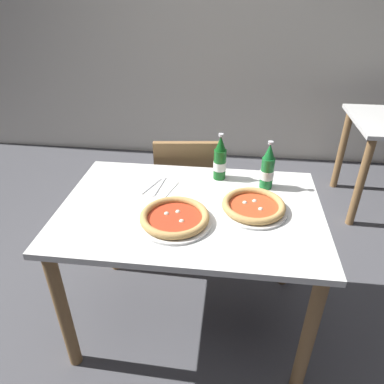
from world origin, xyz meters
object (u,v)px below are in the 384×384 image
at_px(pizza_margherita_near, 175,218).
at_px(beer_bottle_left, 268,169).
at_px(beer_bottle_center, 220,160).
at_px(dining_table_main, 191,227).
at_px(chair_behind_table, 187,188).
at_px(napkin_with_cutlery, 155,187).
at_px(pizza_marinara_far, 253,206).

xyz_separation_m(pizza_margherita_near, beer_bottle_left, (0.41, 0.35, 0.08)).
height_order(beer_bottle_left, beer_bottle_center, same).
bearing_deg(pizza_margherita_near, dining_table_main, 66.34).
bearing_deg(beer_bottle_left, dining_table_main, -147.36).
bearing_deg(chair_behind_table, napkin_with_cutlery, 71.03).
xyz_separation_m(dining_table_main, pizza_margherita_near, (-0.05, -0.12, 0.13)).
bearing_deg(pizza_marinara_far, pizza_margherita_near, -158.85).
relative_size(pizza_margherita_near, beer_bottle_left, 1.32).
xyz_separation_m(pizza_marinara_far, beer_bottle_center, (-0.17, 0.28, 0.08)).
relative_size(pizza_marinara_far, beer_bottle_left, 1.25).
bearing_deg(napkin_with_cutlery, dining_table_main, -38.09).
bearing_deg(pizza_margherita_near, beer_bottle_left, 40.69).
height_order(pizza_marinara_far, napkin_with_cutlery, pizza_marinara_far).
bearing_deg(beer_bottle_center, chair_behind_table, 123.96).
xyz_separation_m(chair_behind_table, napkin_with_cutlery, (-0.10, -0.45, 0.27)).
xyz_separation_m(chair_behind_table, pizza_margherita_near, (0.05, -0.73, 0.29)).
distance_m(pizza_margherita_near, napkin_with_cutlery, 0.31).
distance_m(beer_bottle_left, napkin_with_cutlery, 0.56).
bearing_deg(chair_behind_table, beer_bottle_center, 117.05).
height_order(dining_table_main, beer_bottle_center, beer_bottle_center).
bearing_deg(dining_table_main, beer_bottle_center, 68.41).
distance_m(dining_table_main, napkin_with_cutlery, 0.28).
height_order(dining_table_main, pizza_margherita_near, pizza_margherita_near).
xyz_separation_m(beer_bottle_center, napkin_with_cutlery, (-0.31, -0.13, -0.10)).
distance_m(chair_behind_table, pizza_marinara_far, 0.77).
height_order(dining_table_main, beer_bottle_left, beer_bottle_left).
xyz_separation_m(chair_behind_table, pizza_marinara_far, (0.38, -0.60, 0.29)).
height_order(chair_behind_table, beer_bottle_center, beer_bottle_center).
relative_size(dining_table_main, beer_bottle_center, 4.86).
height_order(dining_table_main, napkin_with_cutlery, napkin_with_cutlery).
bearing_deg(beer_bottle_center, pizza_marinara_far, -59.07).
relative_size(pizza_margherita_near, beer_bottle_center, 1.32).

